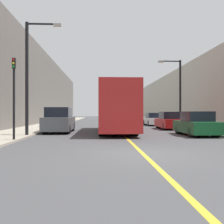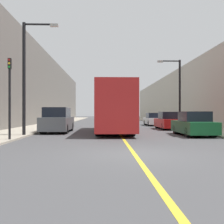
{
  "view_description": "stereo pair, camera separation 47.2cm",
  "coord_description": "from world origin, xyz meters",
  "px_view_note": "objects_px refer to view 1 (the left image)",
  "views": [
    {
      "loc": [
        -1.56,
        -9.39,
        1.5
      ],
      "look_at": [
        -0.21,
        19.81,
        1.56
      ],
      "focal_mm": 42.0,
      "sensor_mm": 36.0,
      "label": 1
    },
    {
      "loc": [
        -1.09,
        -9.41,
        1.5
      ],
      "look_at": [
        -0.21,
        19.81,
        1.56
      ],
      "focal_mm": 42.0,
      "sensor_mm": 36.0,
      "label": 2
    }
  ],
  "objects_px": {
    "car_right_near": "(196,125)",
    "car_right_mid": "(170,121)",
    "parked_suv_left": "(59,121)",
    "street_lamp_left": "(30,71)",
    "street_lamp_right": "(178,89)",
    "traffic_light": "(14,95)",
    "bus": "(115,108)",
    "car_right_far": "(153,120)"
  },
  "relations": [
    {
      "from": "car_right_mid",
      "to": "bus",
      "type": "bearing_deg",
      "value": -147.3
    },
    {
      "from": "bus",
      "to": "traffic_light",
      "type": "relative_size",
      "value": 2.56
    },
    {
      "from": "bus",
      "to": "parked_suv_left",
      "type": "height_order",
      "value": "bus"
    },
    {
      "from": "street_lamp_right",
      "to": "traffic_light",
      "type": "bearing_deg",
      "value": -137.48
    },
    {
      "from": "traffic_light",
      "to": "street_lamp_right",
      "type": "bearing_deg",
      "value": 42.52
    },
    {
      "from": "street_lamp_left",
      "to": "street_lamp_right",
      "type": "xyz_separation_m",
      "value": [
        11.8,
        8.15,
        -0.32
      ]
    },
    {
      "from": "traffic_light",
      "to": "car_right_near",
      "type": "bearing_deg",
      "value": 16.14
    },
    {
      "from": "parked_suv_left",
      "to": "street_lamp_left",
      "type": "distance_m",
      "value": 4.89
    },
    {
      "from": "car_right_near",
      "to": "street_lamp_right",
      "type": "bearing_deg",
      "value": 81.44
    },
    {
      "from": "car_right_far",
      "to": "traffic_light",
      "type": "bearing_deg",
      "value": -122.96
    },
    {
      "from": "bus",
      "to": "street_lamp_left",
      "type": "xyz_separation_m",
      "value": [
        -5.53,
        -3.54,
        2.24
      ]
    },
    {
      "from": "car_right_far",
      "to": "street_lamp_right",
      "type": "bearing_deg",
      "value": -77.44
    },
    {
      "from": "bus",
      "to": "street_lamp_left",
      "type": "height_order",
      "value": "street_lamp_left"
    },
    {
      "from": "street_lamp_right",
      "to": "street_lamp_left",
      "type": "bearing_deg",
      "value": -145.37
    },
    {
      "from": "parked_suv_left",
      "to": "car_right_near",
      "type": "bearing_deg",
      "value": -18.32
    },
    {
      "from": "bus",
      "to": "car_right_mid",
      "type": "xyz_separation_m",
      "value": [
        5.11,
        3.28,
        -1.15
      ]
    },
    {
      "from": "parked_suv_left",
      "to": "car_right_far",
      "type": "relative_size",
      "value": 1.07
    },
    {
      "from": "parked_suv_left",
      "to": "car_right_far",
      "type": "bearing_deg",
      "value": 47.84
    },
    {
      "from": "bus",
      "to": "car_right_mid",
      "type": "distance_m",
      "value": 6.18
    },
    {
      "from": "street_lamp_right",
      "to": "traffic_light",
      "type": "relative_size",
      "value": 1.52
    },
    {
      "from": "car_right_far",
      "to": "traffic_light",
      "type": "relative_size",
      "value": 1.08
    },
    {
      "from": "car_right_far",
      "to": "street_lamp_right",
      "type": "distance_m",
      "value": 6.47
    },
    {
      "from": "bus",
      "to": "street_lamp_right",
      "type": "bearing_deg",
      "value": 36.34
    },
    {
      "from": "street_lamp_left",
      "to": "bus",
      "type": "bearing_deg",
      "value": 32.6
    },
    {
      "from": "car_right_near",
      "to": "car_right_mid",
      "type": "relative_size",
      "value": 0.99
    },
    {
      "from": "street_lamp_left",
      "to": "parked_suv_left",
      "type": "bearing_deg",
      "value": 69.37
    },
    {
      "from": "street_lamp_left",
      "to": "traffic_light",
      "type": "distance_m",
      "value": 3.23
    },
    {
      "from": "car_right_mid",
      "to": "street_lamp_left",
      "type": "height_order",
      "value": "street_lamp_left"
    },
    {
      "from": "parked_suv_left",
      "to": "traffic_light",
      "type": "height_order",
      "value": "traffic_light"
    },
    {
      "from": "car_right_near",
      "to": "car_right_far",
      "type": "distance_m",
      "value": 13.33
    },
    {
      "from": "street_lamp_left",
      "to": "traffic_light",
      "type": "bearing_deg",
      "value": -91.83
    },
    {
      "from": "street_lamp_right",
      "to": "car_right_far",
      "type": "bearing_deg",
      "value": 102.56
    },
    {
      "from": "car_right_mid",
      "to": "street_lamp_right",
      "type": "distance_m",
      "value": 3.54
    },
    {
      "from": "car_right_mid",
      "to": "traffic_light",
      "type": "distance_m",
      "value": 14.47
    },
    {
      "from": "car_right_mid",
      "to": "street_lamp_left",
      "type": "bearing_deg",
      "value": -147.35
    },
    {
      "from": "car_right_near",
      "to": "street_lamp_left",
      "type": "bearing_deg",
      "value": -178.12
    },
    {
      "from": "street_lamp_right",
      "to": "traffic_light",
      "type": "height_order",
      "value": "street_lamp_right"
    },
    {
      "from": "bus",
      "to": "car_right_far",
      "type": "bearing_deg",
      "value": 63.59
    },
    {
      "from": "bus",
      "to": "car_right_far",
      "type": "distance_m",
      "value": 11.39
    },
    {
      "from": "parked_suv_left",
      "to": "street_lamp_left",
      "type": "relative_size",
      "value": 0.7
    },
    {
      "from": "bus",
      "to": "car_right_mid",
      "type": "height_order",
      "value": "bus"
    },
    {
      "from": "street_lamp_left",
      "to": "street_lamp_right",
      "type": "bearing_deg",
      "value": 34.63
    }
  ]
}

